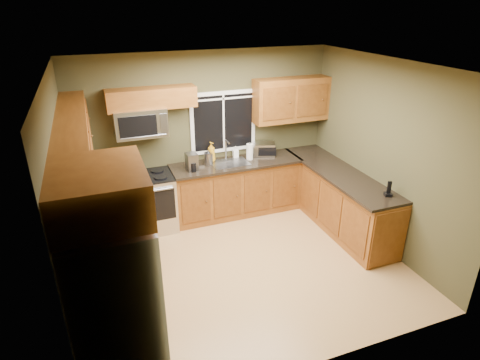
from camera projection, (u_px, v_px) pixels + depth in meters
floor at (245, 265)px, 5.60m from camera, size 4.20×4.20×0.00m
ceiling at (247, 67)px, 4.49m from camera, size 4.20×4.20×0.00m
back_wall at (206, 135)px, 6.58m from camera, size 4.20×0.00×4.20m
front_wall at (321, 254)px, 3.51m from camera, size 4.20×0.00×4.20m
left_wall at (67, 204)px, 4.37m from camera, size 0.00×3.60×3.60m
right_wall at (383, 156)px, 5.72m from camera, size 0.00×3.60×3.60m
window at (223, 122)px, 6.58m from camera, size 1.12×0.03×1.02m
base_cabinets_left at (105, 246)px, 5.24m from camera, size 0.60×2.65×0.90m
countertop_left at (101, 214)px, 5.05m from camera, size 0.65×2.65×0.04m
base_cabinets_back at (236, 188)px, 6.83m from camera, size 2.17×0.60×0.90m
countertop_back at (237, 163)px, 6.61m from camera, size 2.17×0.65×0.04m
base_cabinets_peninsula at (337, 199)px, 6.46m from camera, size 0.60×2.52×0.90m
countertop_peninsula at (339, 172)px, 6.26m from camera, size 0.65×2.50×0.04m
upper_cabinets_left at (75, 145)px, 4.62m from camera, size 0.33×2.65×0.72m
upper_cabinets_back_left at (152, 98)px, 5.87m from camera, size 1.30×0.33×0.30m
upper_cabinets_back_right at (291, 100)px, 6.70m from camera, size 1.30×0.33×0.72m
upper_cabinet_over_fridge at (99, 192)px, 3.10m from camera, size 0.72×0.90×0.38m
refrigerator at (118, 306)px, 3.56m from camera, size 0.74×0.90×1.80m
range at (150, 202)px, 6.32m from camera, size 0.76×0.69×0.94m
microwave at (140, 122)px, 5.92m from camera, size 0.76×0.41×0.42m
sink at (230, 162)px, 6.58m from camera, size 0.60×0.42×0.36m
toaster_oven at (264, 149)px, 6.86m from camera, size 0.42×0.37×0.22m
coffee_maker at (192, 162)px, 6.25m from camera, size 0.18×0.23×0.27m
kettle at (208, 158)px, 6.45m from camera, size 0.17×0.17×0.25m
paper_towel_roll at (250, 152)px, 6.68m from camera, size 0.14×0.14×0.30m
soap_bottle_a at (211, 152)px, 6.58m from camera, size 0.16×0.16×0.33m
soap_bottle_b at (236, 152)px, 6.78m from camera, size 0.09×0.09×0.19m
soap_bottle_c at (209, 157)px, 6.61m from camera, size 0.16×0.16×0.16m
cordless_phone at (388, 192)px, 5.45m from camera, size 0.13×0.13×0.22m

